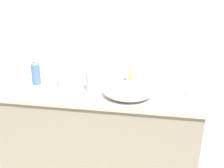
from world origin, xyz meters
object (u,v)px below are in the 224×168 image
(soap_dispenser, at_px, (36,73))
(tissue_box, at_px, (67,77))
(sink_basin, at_px, (128,91))
(lotion_bottle, at_px, (89,81))
(candle_jar, at_px, (189,94))

(soap_dispenser, relative_size, tissue_box, 1.33)
(sink_basin, bearing_deg, lotion_bottle, 173.57)
(lotion_bottle, height_order, tissue_box, lotion_bottle)
(soap_dispenser, bearing_deg, sink_basin, -8.13)
(tissue_box, distance_m, candle_jar, 0.98)
(sink_basin, xyz_separation_m, tissue_box, (-0.52, 0.13, 0.03))
(lotion_bottle, xyz_separation_m, tissue_box, (-0.21, 0.09, -0.02))
(sink_basin, relative_size, soap_dispenser, 1.64)
(tissue_box, bearing_deg, soap_dispenser, -176.68)
(sink_basin, distance_m, candle_jar, 0.46)
(tissue_box, bearing_deg, sink_basin, -13.62)
(sink_basin, bearing_deg, candle_jar, 8.55)
(lotion_bottle, bearing_deg, soap_dispenser, 170.76)
(sink_basin, xyz_separation_m, candle_jar, (0.46, 0.07, -0.03))
(tissue_box, relative_size, candle_jar, 3.40)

